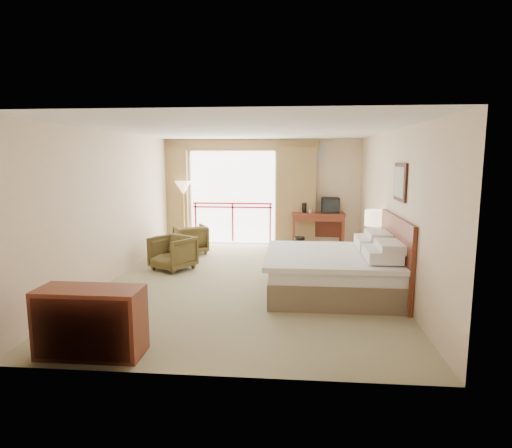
# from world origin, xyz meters

# --- Properties ---
(floor) EXTENTS (7.00, 7.00, 0.00)m
(floor) POSITION_xyz_m (0.00, 0.00, 0.00)
(floor) COLOR gray
(floor) RESTS_ON ground
(ceiling) EXTENTS (7.00, 7.00, 0.00)m
(ceiling) POSITION_xyz_m (0.00, 0.00, 2.70)
(ceiling) COLOR white
(ceiling) RESTS_ON wall_back
(wall_back) EXTENTS (5.00, 0.00, 5.00)m
(wall_back) POSITION_xyz_m (0.00, 3.50, 1.35)
(wall_back) COLOR beige
(wall_back) RESTS_ON ground
(wall_front) EXTENTS (5.00, 0.00, 5.00)m
(wall_front) POSITION_xyz_m (0.00, -3.50, 1.35)
(wall_front) COLOR beige
(wall_front) RESTS_ON ground
(wall_left) EXTENTS (0.00, 7.00, 7.00)m
(wall_left) POSITION_xyz_m (-2.50, 0.00, 1.35)
(wall_left) COLOR beige
(wall_left) RESTS_ON ground
(wall_right) EXTENTS (0.00, 7.00, 7.00)m
(wall_right) POSITION_xyz_m (2.50, 0.00, 1.35)
(wall_right) COLOR beige
(wall_right) RESTS_ON ground
(balcony_door) EXTENTS (2.40, 0.00, 2.40)m
(balcony_door) POSITION_xyz_m (-0.80, 3.48, 1.20)
(balcony_door) COLOR white
(balcony_door) RESTS_ON wall_back
(balcony_railing) EXTENTS (2.09, 0.03, 1.02)m
(balcony_railing) POSITION_xyz_m (-0.80, 3.46, 0.81)
(balcony_railing) COLOR red
(balcony_railing) RESTS_ON wall_back
(curtain_left) EXTENTS (1.00, 0.26, 2.50)m
(curtain_left) POSITION_xyz_m (-2.45, 3.35, 1.25)
(curtain_left) COLOR olive
(curtain_left) RESTS_ON wall_back
(curtain_right) EXTENTS (1.00, 0.26, 2.50)m
(curtain_right) POSITION_xyz_m (0.85, 3.35, 1.25)
(curtain_right) COLOR olive
(curtain_right) RESTS_ON wall_back
(valance) EXTENTS (4.40, 0.22, 0.28)m
(valance) POSITION_xyz_m (-0.80, 3.38, 2.55)
(valance) COLOR olive
(valance) RESTS_ON wall_back
(hvac_vent) EXTENTS (0.50, 0.04, 0.50)m
(hvac_vent) POSITION_xyz_m (1.30, 3.47, 2.35)
(hvac_vent) COLOR silver
(hvac_vent) RESTS_ON wall_back
(bed) EXTENTS (2.13, 2.06, 0.97)m
(bed) POSITION_xyz_m (1.50, -0.60, 0.38)
(bed) COLOR brown
(bed) RESTS_ON floor
(headboard) EXTENTS (0.06, 2.10, 1.30)m
(headboard) POSITION_xyz_m (2.46, -0.60, 0.65)
(headboard) COLOR #5A2318
(headboard) RESTS_ON wall_right
(framed_art) EXTENTS (0.04, 0.72, 0.60)m
(framed_art) POSITION_xyz_m (2.47, -0.60, 1.85)
(framed_art) COLOR black
(framed_art) RESTS_ON wall_right
(nightstand) EXTENTS (0.45, 0.52, 0.59)m
(nightstand) POSITION_xyz_m (2.33, 0.62, 0.29)
(nightstand) COLOR #5A2318
(nightstand) RESTS_ON floor
(table_lamp) EXTENTS (0.36, 0.36, 0.64)m
(table_lamp) POSITION_xyz_m (2.33, 0.67, 1.08)
(table_lamp) COLOR tan
(table_lamp) RESTS_ON nightstand
(phone) EXTENTS (0.22, 0.19, 0.09)m
(phone) POSITION_xyz_m (2.28, 0.47, 0.63)
(phone) COLOR black
(phone) RESTS_ON nightstand
(desk) EXTENTS (1.32, 0.64, 0.86)m
(desk) POSITION_xyz_m (1.41, 3.27, 0.67)
(desk) COLOR #5A2318
(desk) RESTS_ON floor
(tv) EXTENTS (0.43, 0.34, 0.39)m
(tv) POSITION_xyz_m (1.71, 3.21, 1.06)
(tv) COLOR black
(tv) RESTS_ON desk
(coffee_maker) EXTENTS (0.12, 0.12, 0.25)m
(coffee_maker) POSITION_xyz_m (1.06, 3.21, 0.98)
(coffee_maker) COLOR black
(coffee_maker) RESTS_ON desk
(cup) EXTENTS (0.07, 0.07, 0.09)m
(cup) POSITION_xyz_m (1.21, 3.16, 0.90)
(cup) COLOR white
(cup) RESTS_ON desk
(wastebasket) EXTENTS (0.28, 0.28, 0.32)m
(wastebasket) POSITION_xyz_m (0.95, 2.73, 0.16)
(wastebasket) COLOR black
(wastebasket) RESTS_ON floor
(armchair_far) EXTENTS (0.97, 0.98, 0.66)m
(armchair_far) POSITION_xyz_m (-1.62, 2.17, 0.00)
(armchair_far) COLOR #453A1E
(armchair_far) RESTS_ON floor
(armchair_near) EXTENTS (1.01, 1.01, 0.68)m
(armchair_near) POSITION_xyz_m (-1.61, 0.64, 0.00)
(armchair_near) COLOR #453A1E
(armchair_near) RESTS_ON floor
(side_table) EXTENTS (0.49, 0.49, 0.54)m
(side_table) POSITION_xyz_m (-1.99, 1.26, 0.37)
(side_table) COLOR black
(side_table) RESTS_ON floor
(book) EXTENTS (0.19, 0.25, 0.02)m
(book) POSITION_xyz_m (-1.99, 1.26, 0.54)
(book) COLOR white
(book) RESTS_ON side_table
(floor_lamp) EXTENTS (0.42, 0.42, 1.64)m
(floor_lamp) POSITION_xyz_m (-2.03, 3.15, 1.41)
(floor_lamp) COLOR tan
(floor_lamp) RESTS_ON floor
(dresser) EXTENTS (1.18, 0.50, 0.79)m
(dresser) POSITION_xyz_m (-1.48, -3.14, 0.39)
(dresser) COLOR #5A2318
(dresser) RESTS_ON floor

